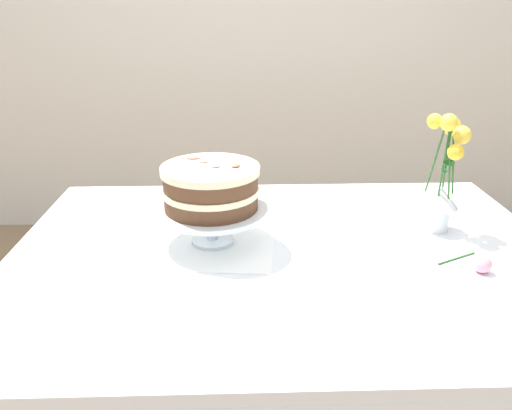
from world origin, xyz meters
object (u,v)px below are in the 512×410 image
Objects in this scene: dining_table at (286,288)px; flower_vase at (444,178)px; cake_stand at (212,214)px; layer_cake at (211,187)px; fallen_rose at (482,264)px.

dining_table is 4.28× the size of flower_vase.
flower_vase is at bearing 18.42° from dining_table.
layer_cake is at bearing 69.89° from cake_stand.
layer_cake is 0.76× the size of flower_vase.
fallen_rose is (0.02, -0.24, -0.13)m from flower_vase.
layer_cake reaches higher than fallen_rose.
fallen_rose reaches higher than dining_table.
dining_table is 12.11× the size of fallen_rose.
layer_cake is (-0.19, 0.08, 0.25)m from dining_table.
layer_cake is 0.62m from flower_vase.
cake_stand is 0.63m from flower_vase.
cake_stand is 2.51× the size of fallen_rose.
flower_vase reaches higher than layer_cake.
flower_vase is (0.43, 0.14, 0.24)m from dining_table.
layer_cake is 0.67m from fallen_rose.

